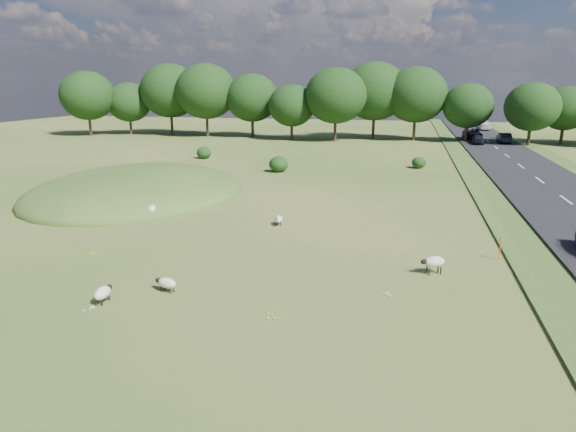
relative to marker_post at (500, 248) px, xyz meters
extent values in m
plane|color=#35541A|center=(-13.22, 18.34, -0.60)|extent=(160.00, 160.00, 0.00)
ellipsoid|color=#33561E|center=(-25.22, 10.34, -0.60)|extent=(16.00, 20.00, 4.00)
cube|color=black|center=(6.78, 28.34, -0.47)|extent=(8.00, 150.00, 0.25)
cylinder|color=black|center=(-56.18, 50.91, 1.29)|extent=(0.44, 0.44, 3.77)
ellipsoid|color=black|center=(-56.18, 50.91, 5.90)|extent=(8.81, 8.81, 7.93)
cylinder|color=black|center=(-50.84, 54.56, 0.96)|extent=(0.44, 0.44, 3.12)
ellipsoid|color=black|center=(-50.84, 54.56, 4.78)|extent=(7.28, 7.28, 6.55)
cylinder|color=black|center=(-43.76, 55.69, 1.51)|extent=(0.44, 0.44, 4.21)
ellipsoid|color=black|center=(-43.76, 55.69, 6.65)|extent=(9.83, 9.83, 8.84)
cylinder|color=black|center=(-36.65, 53.88, 1.49)|extent=(0.44, 0.44, 4.18)
ellipsoid|color=black|center=(-36.65, 53.88, 6.60)|extent=(9.75, 9.75, 8.78)
cylinder|color=black|center=(-29.16, 54.58, 1.20)|extent=(0.44, 0.44, 3.61)
ellipsoid|color=black|center=(-29.16, 54.58, 5.61)|extent=(8.41, 8.41, 7.57)
cylinder|color=black|center=(-22.03, 51.77, 0.91)|extent=(0.44, 0.44, 3.02)
ellipsoid|color=black|center=(-22.03, 51.77, 4.60)|extent=(7.04, 7.04, 6.34)
cylinder|color=black|center=(-15.30, 51.32, 1.35)|extent=(0.44, 0.44, 3.90)
ellipsoid|color=black|center=(-15.30, 51.32, 6.11)|extent=(9.09, 9.09, 8.18)
cylinder|color=black|center=(-9.97, 56.24, 1.51)|extent=(0.44, 0.44, 4.22)
ellipsoid|color=black|center=(-9.97, 56.24, 6.67)|extent=(9.85, 9.85, 8.86)
cylinder|color=black|center=(-3.77, 55.28, 1.37)|extent=(0.44, 0.44, 3.94)
ellipsoid|color=black|center=(-3.77, 55.28, 6.19)|extent=(9.20, 9.20, 8.28)
cylinder|color=black|center=(3.65, 54.35, 0.94)|extent=(0.44, 0.44, 3.09)
ellipsoid|color=black|center=(3.65, 54.35, 4.72)|extent=(7.20, 7.20, 6.48)
cylinder|color=black|center=(11.55, 50.80, 0.96)|extent=(0.44, 0.44, 3.12)
ellipsoid|color=black|center=(11.55, 50.80, 4.78)|extent=(7.29, 7.29, 6.56)
cylinder|color=black|center=(16.68, 54.60, 0.87)|extent=(0.44, 0.44, 2.93)
ellipsoid|color=black|center=(16.68, 54.60, 4.45)|extent=(6.84, 6.84, 6.16)
ellipsoid|color=black|center=(-16.86, 22.71, 0.17)|extent=(1.89, 1.89, 1.55)
ellipsoid|color=black|center=(-3.42, 28.14, -0.01)|extent=(1.44, 1.44, 1.18)
ellipsoid|color=black|center=(-27.51, 29.73, 0.09)|extent=(1.68, 1.68, 1.38)
cylinder|color=#D8590C|center=(0.00, 0.00, 0.00)|extent=(0.06, 0.06, 1.20)
ellipsoid|color=beige|center=(-14.17, -7.34, -0.22)|extent=(0.96, 0.68, 0.44)
ellipsoid|color=black|center=(-14.62, -7.21, -0.19)|extent=(0.33, 0.28, 0.22)
cylinder|color=black|center=(-14.44, -7.37, -0.52)|extent=(0.06, 0.06, 0.16)
cylinder|color=black|center=(-14.38, -7.16, -0.52)|extent=(0.06, 0.06, 0.16)
cylinder|color=black|center=(-13.95, -7.51, -0.52)|extent=(0.06, 0.06, 0.16)
cylinder|color=black|center=(-13.89, -7.30, -0.52)|extent=(0.06, 0.06, 0.16)
ellipsoid|color=beige|center=(-12.13, 3.84, -0.22)|extent=(0.60, 0.92, 0.44)
ellipsoid|color=silver|center=(-12.05, 3.38, -0.19)|extent=(0.25, 0.31, 0.22)
cylinder|color=black|center=(-11.98, 3.61, -0.52)|extent=(0.06, 0.06, 0.16)
cylinder|color=black|center=(-12.19, 3.57, -0.52)|extent=(0.06, 0.06, 0.16)
cylinder|color=black|center=(-12.07, 4.10, -0.52)|extent=(0.06, 0.06, 0.16)
cylinder|color=black|center=(-12.28, 4.06, -0.52)|extent=(0.06, 0.06, 0.16)
ellipsoid|color=beige|center=(-16.16, -8.95, -0.18)|extent=(0.53, 0.96, 0.48)
ellipsoid|color=black|center=(-16.18, -8.44, -0.15)|extent=(0.24, 0.31, 0.24)
cylinder|color=black|center=(-16.28, -8.68, -0.51)|extent=(0.07, 0.07, 0.18)
cylinder|color=black|center=(-16.05, -8.67, -0.51)|extent=(0.07, 0.07, 0.18)
cylinder|color=black|center=(-16.26, -9.23, -0.51)|extent=(0.07, 0.07, 0.18)
cylinder|color=black|center=(-16.03, -9.22, -0.51)|extent=(0.07, 0.07, 0.18)
ellipsoid|color=beige|center=(-3.22, -2.70, 0.00)|extent=(1.09, 0.87, 0.49)
ellipsoid|color=black|center=(-3.69, -2.92, 0.03)|extent=(0.38, 0.34, 0.25)
cylinder|color=black|center=(-3.42, -2.92, -0.43)|extent=(0.07, 0.07, 0.35)
cylinder|color=black|center=(-3.52, -2.71, -0.43)|extent=(0.07, 0.07, 0.35)
cylinder|color=black|center=(-2.91, -2.68, -0.43)|extent=(0.07, 0.07, 0.35)
cylinder|color=black|center=(-3.01, -2.47, -0.43)|extent=(0.07, 0.07, 0.35)
ellipsoid|color=beige|center=(-20.47, 3.55, 0.03)|extent=(0.86, 1.13, 0.52)
ellipsoid|color=silver|center=(-20.66, 4.07, 0.06)|extent=(0.35, 0.39, 0.26)
cylinder|color=black|center=(-20.69, 3.78, -0.42)|extent=(0.07, 0.07, 0.37)
cylinder|color=black|center=(-20.46, 3.87, -0.42)|extent=(0.07, 0.07, 0.37)
cylinder|color=black|center=(-20.49, 3.23, -0.42)|extent=(0.07, 0.07, 0.37)
cylinder|color=black|center=(-20.25, 3.32, -0.42)|extent=(0.07, 0.07, 0.37)
imported|color=white|center=(8.68, 73.91, 0.36)|extent=(2.00, 4.93, 1.43)
imported|color=black|center=(4.88, 56.86, 0.41)|extent=(2.54, 5.51, 1.53)
imported|color=black|center=(8.68, 52.47, 0.36)|extent=(1.51, 4.33, 1.43)
imported|color=black|center=(4.88, 50.03, 0.28)|extent=(1.48, 3.67, 1.25)
camera|label=1|loc=(-4.76, -25.66, 7.85)|focal=32.00mm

